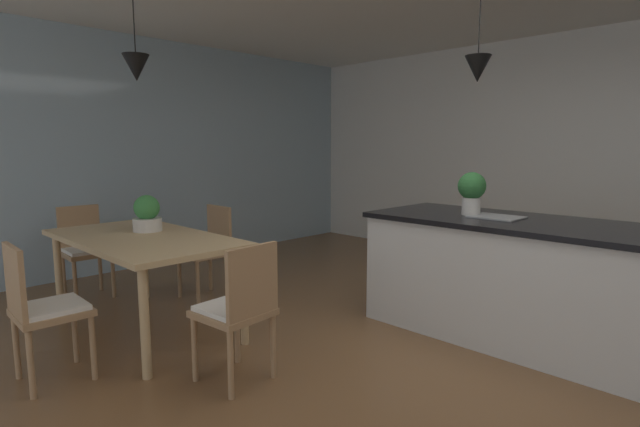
{
  "coord_description": "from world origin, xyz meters",
  "views": [
    {
      "loc": [
        1.52,
        -2.68,
        1.44
      ],
      "look_at": [
        -1.16,
        0.03,
        0.91
      ],
      "focal_mm": 27.27,
      "sensor_mm": 36.0,
      "label": 1
    }
  ],
  "objects_px": {
    "potted_plant_on_table": "(147,214)",
    "chair_near_right": "(42,307)",
    "dining_table": "(143,245)",
    "potted_plant_on_island": "(472,190)",
    "chair_kitchen_end": "(239,307)",
    "chair_far_left": "(208,248)",
    "kitchen_island": "(527,280)",
    "chair_window_end": "(85,248)"
  },
  "relations": [
    {
      "from": "chair_kitchen_end",
      "to": "chair_window_end",
      "type": "bearing_deg",
      "value": -179.94
    },
    {
      "from": "kitchen_island",
      "to": "potted_plant_on_table",
      "type": "xyz_separation_m",
      "value": [
        -2.39,
        -1.76,
        0.43
      ]
    },
    {
      "from": "chair_far_left",
      "to": "potted_plant_on_table",
      "type": "distance_m",
      "value": 0.84
    },
    {
      "from": "chair_kitchen_end",
      "to": "kitchen_island",
      "type": "relative_size",
      "value": 0.37
    },
    {
      "from": "potted_plant_on_table",
      "to": "potted_plant_on_island",
      "type": "bearing_deg",
      "value": 42.42
    },
    {
      "from": "chair_window_end",
      "to": "chair_far_left",
      "type": "bearing_deg",
      "value": 44.27
    },
    {
      "from": "chair_near_right",
      "to": "kitchen_island",
      "type": "relative_size",
      "value": 0.37
    },
    {
      "from": "chair_window_end",
      "to": "chair_kitchen_end",
      "type": "relative_size",
      "value": 1.0
    },
    {
      "from": "dining_table",
      "to": "potted_plant_on_island",
      "type": "relative_size",
      "value": 5.12
    },
    {
      "from": "chair_kitchen_end",
      "to": "potted_plant_on_table",
      "type": "height_order",
      "value": "potted_plant_on_table"
    },
    {
      "from": "chair_window_end",
      "to": "chair_far_left",
      "type": "relative_size",
      "value": 1.0
    },
    {
      "from": "chair_window_end",
      "to": "kitchen_island",
      "type": "height_order",
      "value": "kitchen_island"
    },
    {
      "from": "chair_near_right",
      "to": "potted_plant_on_island",
      "type": "relative_size",
      "value": 2.57
    },
    {
      "from": "dining_table",
      "to": "kitchen_island",
      "type": "distance_m",
      "value": 2.92
    },
    {
      "from": "potted_plant_on_island",
      "to": "chair_near_right",
      "type": "bearing_deg",
      "value": -116.56
    },
    {
      "from": "potted_plant_on_table",
      "to": "kitchen_island",
      "type": "bearing_deg",
      "value": 36.34
    },
    {
      "from": "potted_plant_on_table",
      "to": "chair_near_right",
      "type": "bearing_deg",
      "value": -59.54
    },
    {
      "from": "dining_table",
      "to": "potted_plant_on_island",
      "type": "distance_m",
      "value": 2.61
    },
    {
      "from": "dining_table",
      "to": "chair_window_end",
      "type": "relative_size",
      "value": 1.99
    },
    {
      "from": "kitchen_island",
      "to": "potted_plant_on_table",
      "type": "distance_m",
      "value": 2.99
    },
    {
      "from": "chair_near_right",
      "to": "potted_plant_on_table",
      "type": "bearing_deg",
      "value": 120.46
    },
    {
      "from": "dining_table",
      "to": "chair_kitchen_end",
      "type": "xyz_separation_m",
      "value": [
        1.24,
        0.0,
        -0.21
      ]
    },
    {
      "from": "dining_table",
      "to": "chair_far_left",
      "type": "bearing_deg",
      "value": 115.15
    },
    {
      "from": "chair_window_end",
      "to": "potted_plant_on_island",
      "type": "relative_size",
      "value": 2.57
    },
    {
      "from": "chair_near_right",
      "to": "potted_plant_on_island",
      "type": "bearing_deg",
      "value": 63.44
    },
    {
      "from": "chair_far_left",
      "to": "chair_near_right",
      "type": "bearing_deg",
      "value": -64.86
    },
    {
      "from": "chair_near_right",
      "to": "chair_kitchen_end",
      "type": "bearing_deg",
      "value": 44.45
    },
    {
      "from": "chair_kitchen_end",
      "to": "potted_plant_on_table",
      "type": "bearing_deg",
      "value": 174.8
    },
    {
      "from": "chair_far_left",
      "to": "dining_table",
      "type": "bearing_deg",
      "value": -64.85
    },
    {
      "from": "chair_kitchen_end",
      "to": "chair_far_left",
      "type": "bearing_deg",
      "value": 153.12
    },
    {
      "from": "dining_table",
      "to": "chair_far_left",
      "type": "xyz_separation_m",
      "value": [
        -0.39,
        0.83,
        -0.21
      ]
    },
    {
      "from": "chair_window_end",
      "to": "kitchen_island",
      "type": "xyz_separation_m",
      "value": [
        3.45,
        1.89,
        -0.01
      ]
    },
    {
      "from": "chair_window_end",
      "to": "potted_plant_on_table",
      "type": "height_order",
      "value": "potted_plant_on_table"
    },
    {
      "from": "chair_far_left",
      "to": "kitchen_island",
      "type": "height_order",
      "value": "kitchen_island"
    },
    {
      "from": "chair_window_end",
      "to": "dining_table",
      "type": "bearing_deg",
      "value": -0.08
    },
    {
      "from": "chair_near_right",
      "to": "kitchen_island",
      "type": "height_order",
      "value": "kitchen_island"
    },
    {
      "from": "chair_window_end",
      "to": "chair_far_left",
      "type": "height_order",
      "value": "same"
    },
    {
      "from": "chair_far_left",
      "to": "kitchen_island",
      "type": "xyz_separation_m",
      "value": [
        2.6,
        1.06,
        -0.01
      ]
    },
    {
      "from": "chair_far_left",
      "to": "chair_kitchen_end",
      "type": "relative_size",
      "value": 1.0
    },
    {
      "from": "dining_table",
      "to": "chair_near_right",
      "type": "height_order",
      "value": "chair_near_right"
    },
    {
      "from": "chair_far_left",
      "to": "chair_near_right",
      "type": "xyz_separation_m",
      "value": [
        0.78,
        -1.65,
        0.0
      ]
    },
    {
      "from": "dining_table",
      "to": "potted_plant_on_island",
      "type": "bearing_deg",
      "value": 47.26
    }
  ]
}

